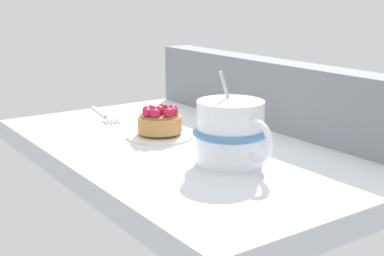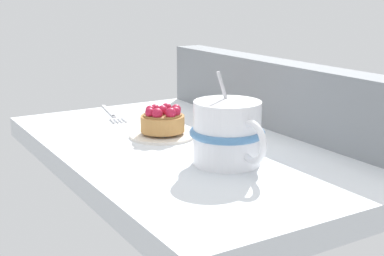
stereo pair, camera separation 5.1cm
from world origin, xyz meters
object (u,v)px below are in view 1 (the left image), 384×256
object	(u,v)px
coffee_mug	(231,132)
dessert_fork	(103,114)
dessert_plate	(160,134)
raspberry_tart	(160,121)

from	to	relation	value
coffee_mug	dessert_fork	xyz separation A→B (cm)	(-36.17, -1.70, -4.05)
dessert_plate	coffee_mug	size ratio (longest dim) A/B	0.80
raspberry_tart	coffee_mug	distance (cm)	17.15
dessert_fork	coffee_mug	bearing A→B (deg)	2.69
raspberry_tart	coffee_mug	xyz separation A→B (cm)	(17.05, 0.85, 1.61)
coffee_mug	dessert_fork	size ratio (longest dim) A/B	0.86
raspberry_tart	dessert_fork	xyz separation A→B (cm)	(-19.12, -0.85, -2.44)
dessert_fork	dessert_plate	bearing A→B (deg)	2.49
raspberry_tart	dessert_fork	size ratio (longest dim) A/B	0.45
dessert_plate	coffee_mug	xyz separation A→B (cm)	(17.08, 0.87, 3.93)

